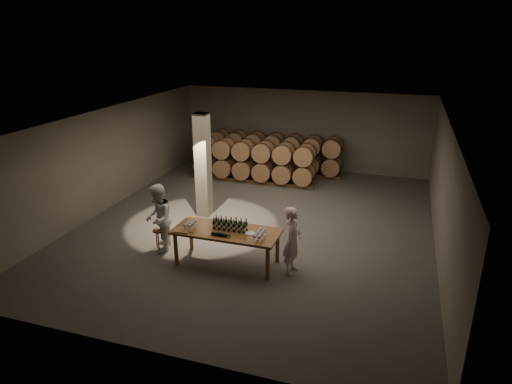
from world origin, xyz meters
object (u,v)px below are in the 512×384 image
(stool, at_px, (159,233))
(person_man, at_px, (292,240))
(bottle_cluster, at_px, (230,225))
(tasting_table, at_px, (227,234))
(plate, at_px, (250,233))
(person_woman, at_px, (158,218))
(notebook_near, at_px, (185,232))

(stool, relative_size, person_man, 0.33)
(bottle_cluster, xyz_separation_m, stool, (-2.06, 0.11, -0.56))
(tasting_table, distance_m, plate, 0.61)
(bottle_cluster, bearing_deg, person_man, 0.17)
(person_woman, bearing_deg, stool, -160.63)
(person_man, xyz_separation_m, person_woman, (-3.57, 0.04, 0.07))
(person_man, bearing_deg, person_woman, 93.71)
(tasting_table, bearing_deg, notebook_near, -155.75)
(tasting_table, relative_size, plate, 10.31)
(notebook_near, height_order, person_man, person_man)
(tasting_table, xyz_separation_m, person_man, (1.63, 0.07, 0.04))
(tasting_table, relative_size, person_man, 1.55)
(tasting_table, bearing_deg, bottle_cluster, 44.02)
(person_woman, bearing_deg, plate, 67.09)
(tasting_table, height_order, stool, tasting_table)
(stool, bearing_deg, person_man, -1.72)
(plate, bearing_deg, person_man, 4.09)
(tasting_table, xyz_separation_m, bottle_cluster, (0.07, 0.07, 0.22))
(stool, bearing_deg, notebook_near, -29.18)
(person_woman, bearing_deg, tasting_table, 66.28)
(plate, relative_size, person_man, 0.15)
(bottle_cluster, height_order, notebook_near, bottle_cluster)
(notebook_near, relative_size, stool, 0.41)
(plate, bearing_deg, person_woman, 177.33)
(notebook_near, height_order, stool, notebook_near)
(bottle_cluster, relative_size, plate, 3.41)
(plate, height_order, notebook_near, notebook_near)
(tasting_table, bearing_deg, plate, -0.05)
(stool, relative_size, person_woman, 0.30)
(tasting_table, distance_m, notebook_near, 1.02)
(tasting_table, bearing_deg, person_man, 2.56)
(plate, bearing_deg, stool, 175.97)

